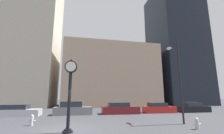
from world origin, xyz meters
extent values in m
plane|color=#38383D|center=(0.00, 0.00, 0.00)|extent=(200.00, 200.00, 0.00)
cube|color=#BCB29E|center=(-10.78, 24.00, 19.34)|extent=(12.15, 12.00, 38.68)
cube|color=tan|center=(7.50, 24.00, 6.75)|extent=(20.46, 12.00, 13.49)
cube|color=black|center=(25.68, 24.00, 15.39)|extent=(11.79, 12.00, 30.79)
cylinder|color=black|center=(0.21, -0.81, 0.06)|extent=(0.61, 0.61, 0.12)
cylinder|color=black|center=(0.21, -0.81, 0.17)|extent=(0.41, 0.41, 0.10)
cylinder|color=black|center=(0.21, -0.81, 1.89)|extent=(0.20, 0.20, 3.34)
cylinder|color=black|center=(0.21, -0.81, 3.94)|extent=(0.77, 0.34, 0.77)
cylinder|color=white|center=(0.21, -0.99, 3.94)|extent=(0.63, 0.02, 0.63)
cylinder|color=white|center=(0.21, -0.63, 3.94)|extent=(0.63, 0.02, 0.63)
sphere|color=black|center=(0.21, -0.81, 4.39)|extent=(0.12, 0.12, 0.12)
cube|color=#BCBCC1|center=(-5.80, 8.13, 0.35)|extent=(4.74, 1.83, 0.70)
cube|color=#232833|center=(-6.04, 8.13, 0.96)|extent=(2.61, 1.60, 0.53)
cube|color=slate|center=(0.09, 8.14, 0.44)|extent=(4.39, 1.98, 0.87)
cube|color=#232833|center=(-0.13, 8.13, 1.19)|extent=(2.44, 1.68, 0.64)
cube|color=maroon|center=(5.76, 7.96, 0.44)|extent=(4.59, 2.09, 0.87)
cube|color=#232833|center=(5.53, 7.97, 1.12)|extent=(2.55, 1.78, 0.48)
cube|color=red|center=(11.03, 8.10, 0.40)|extent=(4.09, 1.94, 0.79)
cube|color=#232833|center=(10.83, 8.11, 1.04)|extent=(2.27, 1.66, 0.50)
cube|color=black|center=(16.00, 7.88, 0.38)|extent=(4.15, 1.82, 0.76)
cube|color=#232833|center=(15.79, 7.88, 1.03)|extent=(2.29, 1.59, 0.54)
cylinder|color=#B7B7BC|center=(8.40, -1.56, 0.28)|extent=(0.24, 0.24, 0.56)
sphere|color=#B7B7BC|center=(8.40, -1.56, 0.61)|extent=(0.23, 0.23, 0.23)
cylinder|color=#B7B7BC|center=(8.20, -1.56, 0.31)|extent=(0.16, 0.08, 0.08)
cylinder|color=#B7B7BC|center=(8.60, -1.56, 0.31)|extent=(0.16, 0.08, 0.08)
cylinder|color=#B7B7BC|center=(-2.56, 1.97, 0.32)|extent=(0.23, 0.23, 0.63)
sphere|color=#B7B7BC|center=(-2.56, 1.97, 0.67)|extent=(0.21, 0.21, 0.21)
cylinder|color=#B7B7BC|center=(-2.74, 1.97, 0.35)|extent=(0.15, 0.08, 0.08)
cylinder|color=#B7B7BC|center=(-2.37, 1.97, 0.35)|extent=(0.15, 0.08, 0.08)
cylinder|color=black|center=(8.77, 0.25, 3.34)|extent=(0.14, 0.14, 6.67)
cylinder|color=black|center=(8.77, 0.85, 6.57)|extent=(0.11, 1.20, 0.11)
ellipsoid|color=silver|center=(8.77, 1.45, 6.47)|extent=(0.36, 0.60, 0.24)
camera|label=1|loc=(0.87, -10.51, 2.11)|focal=24.00mm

